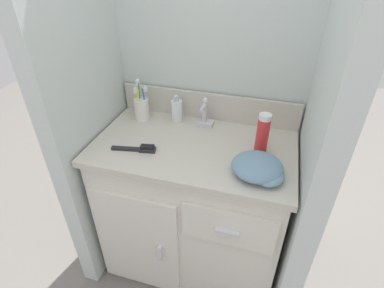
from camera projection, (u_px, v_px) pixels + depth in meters
name	position (u px, v px, depth m)	size (l,w,h in m)	color
ground_plane	(193.00, 256.00, 1.76)	(6.00, 6.00, 0.00)	slate
wall_back	(212.00, 54.00, 1.39)	(1.07, 0.08, 2.20)	silver
wall_left	(82.00, 65.00, 1.26)	(0.08, 0.60, 2.20)	silver
wall_right	(331.00, 93.00, 1.03)	(0.08, 0.60, 2.20)	silver
vanity	(193.00, 206.00, 1.53)	(0.89, 0.54, 0.79)	silver
backsplash	(208.00, 106.00, 1.48)	(0.89, 0.02, 0.14)	beige
sink_faucet	(204.00, 116.00, 1.43)	(0.09, 0.09, 0.14)	silver
toothbrush_cup	(142.00, 108.00, 1.48)	(0.07, 0.07, 0.20)	white
soap_dispenser	(177.00, 110.00, 1.46)	(0.06, 0.06, 0.14)	white
shaving_cream_can	(263.00, 134.00, 1.22)	(0.05, 0.05, 0.18)	red
hairbrush	(140.00, 149.00, 1.27)	(0.19, 0.06, 0.03)	#232328
hand_towel	(260.00, 168.00, 1.13)	(0.20, 0.19, 0.07)	#6B8EA8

